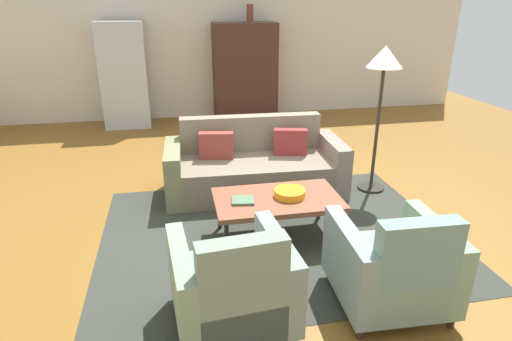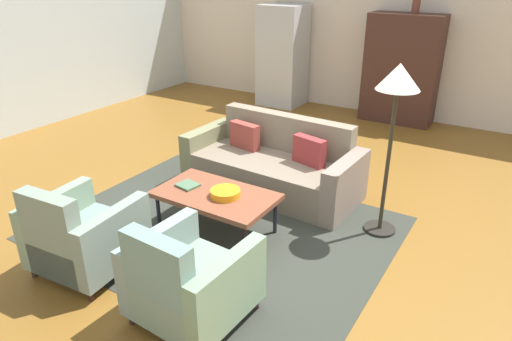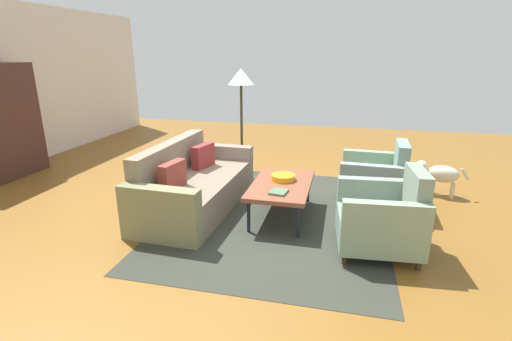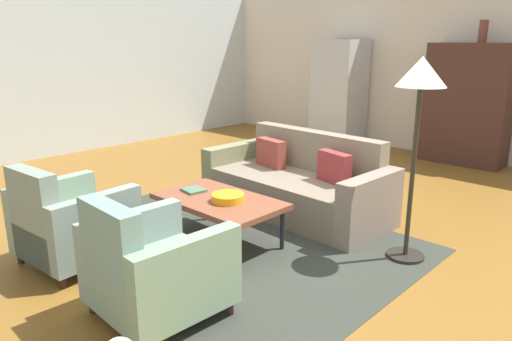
# 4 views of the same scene
# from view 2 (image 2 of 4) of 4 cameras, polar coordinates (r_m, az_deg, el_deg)

# --- Properties ---
(ground_plane) EXTENTS (11.64, 11.64, 0.00)m
(ground_plane) POSITION_cam_2_polar(r_m,az_deg,el_deg) (5.06, 1.43, -5.50)
(ground_plane) COLOR brown
(wall_back) EXTENTS (9.70, 0.12, 2.80)m
(wall_back) POSITION_cam_2_polar(r_m,az_deg,el_deg) (8.55, 17.30, 15.78)
(wall_back) COLOR beige
(wall_back) RESTS_ON ground
(area_rug) EXTENTS (3.40, 2.60, 0.01)m
(area_rug) POSITION_cam_2_polar(r_m,az_deg,el_deg) (4.83, -4.53, -7.13)
(area_rug) COLOR #31352D
(area_rug) RESTS_ON ground
(couch) EXTENTS (2.13, 0.98, 0.86)m
(couch) POSITION_cam_2_polar(r_m,az_deg,el_deg) (5.54, 2.33, 0.58)
(couch) COLOR #766857
(couch) RESTS_ON ground
(coffee_table) EXTENTS (1.20, 0.70, 0.43)m
(coffee_table) POSITION_cam_2_polar(r_m,az_deg,el_deg) (4.60, -5.05, -3.24)
(coffee_table) COLOR black
(coffee_table) RESTS_ON ground
(armchair_left) EXTENTS (0.86, 0.86, 0.88)m
(armchair_left) POSITION_cam_2_polar(r_m,az_deg,el_deg) (4.30, -20.97, -7.82)
(armchair_left) COLOR #321D12
(armchair_left) RESTS_ON ground
(armchair_right) EXTENTS (0.84, 0.84, 0.88)m
(armchair_right) POSITION_cam_2_polar(r_m,az_deg,el_deg) (3.55, -8.58, -13.78)
(armchair_right) COLOR #3C221E
(armchair_right) RESTS_ON ground
(fruit_bowl) EXTENTS (0.30, 0.30, 0.07)m
(fruit_bowl) POSITION_cam_2_polar(r_m,az_deg,el_deg) (4.50, -3.85, -2.81)
(fruit_bowl) COLOR orange
(fruit_bowl) RESTS_ON coffee_table
(book_stack) EXTENTS (0.23, 0.21, 0.02)m
(book_stack) POSITION_cam_2_polar(r_m,az_deg,el_deg) (4.75, -8.51, -1.81)
(book_stack) COLOR #4A694C
(book_stack) RESTS_ON coffee_table
(cabinet) EXTENTS (1.20, 0.51, 1.80)m
(cabinet) POSITION_cam_2_polar(r_m,az_deg,el_deg) (8.25, 17.66, 11.91)
(cabinet) COLOR #40251E
(cabinet) RESTS_ON ground
(vase_tall) EXTENTS (0.12, 0.12, 0.32)m
(vase_tall) POSITION_cam_2_polar(r_m,az_deg,el_deg) (8.08, 19.36, 19.09)
(vase_tall) COLOR brown
(vase_tall) RESTS_ON cabinet
(refrigerator) EXTENTS (0.80, 0.73, 1.85)m
(refrigerator) POSITION_cam_2_polar(r_m,az_deg,el_deg) (8.96, 3.33, 14.04)
(refrigerator) COLOR #B7BABF
(refrigerator) RESTS_ON ground
(floor_lamp) EXTENTS (0.40, 0.40, 1.72)m
(floor_lamp) POSITION_cam_2_polar(r_m,az_deg,el_deg) (4.40, 17.14, 9.14)
(floor_lamp) COLOR black
(floor_lamp) RESTS_ON ground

